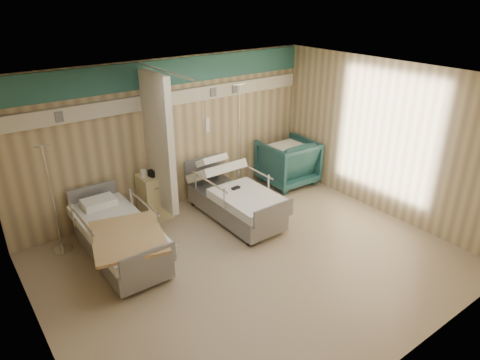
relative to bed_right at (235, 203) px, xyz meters
name	(u,v)px	position (x,y,z in m)	size (l,w,h in m)	color
ground	(253,262)	(-0.60, -1.30, -0.32)	(6.00, 5.00, 0.00)	gray
room_walls	(242,145)	(-0.63, -1.05, 1.55)	(6.04, 5.04, 2.82)	tan
bed_right	(235,203)	(0.00, 0.00, 0.00)	(1.00, 2.16, 0.63)	white
bed_left	(120,242)	(-2.20, 0.00, 0.00)	(1.00, 2.16, 0.63)	white
bedside_cabinet	(155,196)	(-1.15, 0.90, 0.11)	(0.50, 0.48, 0.85)	#D9C687
visitor_armchair	(287,162)	(1.82, 0.60, 0.17)	(1.04, 1.07, 0.97)	#1F4D4F
waffle_blanket	(288,139)	(1.82, 0.61, 0.70)	(0.65, 0.58, 0.07)	silver
iv_stand_right	(239,170)	(0.77, 0.91, 0.14)	(0.40, 0.40, 2.24)	silver
iv_stand_left	(59,230)	(-2.88, 0.81, 0.06)	(0.32, 0.32, 1.81)	silver
call_remote	(236,188)	(-0.03, -0.06, 0.33)	(0.16, 0.07, 0.04)	black
tan_blanket	(128,237)	(-2.23, -0.46, 0.34)	(0.98, 1.24, 0.04)	tan
toiletry_bag	(155,173)	(-1.13, 0.86, 0.59)	(0.21, 0.14, 0.12)	black
white_cup	(144,173)	(-1.31, 0.92, 0.60)	(0.10, 0.10, 0.14)	white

